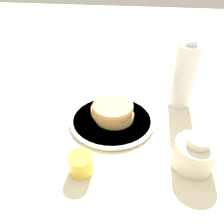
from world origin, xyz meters
The scene contains 6 objects.
ground_plane centered at (0.00, 0.00, 0.00)m, with size 4.00×4.00×0.00m, color beige.
plate centered at (-0.03, 0.00, 0.01)m, with size 0.29×0.29×0.01m.
pancake_stack centered at (-0.03, 0.00, 0.04)m, with size 0.15×0.14×0.06m.
juice_glass centered at (0.02, 0.22, 0.03)m, with size 0.07×0.07×0.06m.
cream_jug centered at (-0.27, 0.16, 0.04)m, with size 0.11×0.11×0.10m.
water_bottle_near centered at (-0.27, -0.14, 0.12)m, with size 0.08×0.08×0.25m.
Camera 1 is at (-0.11, 0.59, 0.48)m, focal length 35.00 mm.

